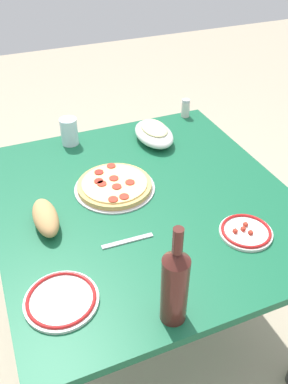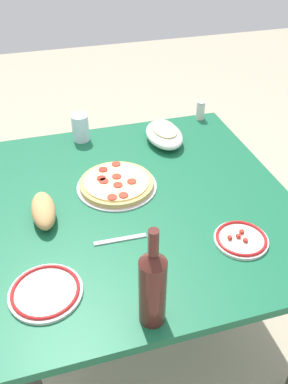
{
  "view_description": "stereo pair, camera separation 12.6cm",
  "coord_description": "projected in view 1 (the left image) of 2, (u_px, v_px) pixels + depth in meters",
  "views": [
    {
      "loc": [
        -1.07,
        0.44,
        1.65
      ],
      "look_at": [
        0.0,
        0.0,
        0.76
      ],
      "focal_mm": 38.44,
      "sensor_mm": 36.0,
      "label": 1
    },
    {
      "loc": [
        -1.12,
        0.32,
        1.65
      ],
      "look_at": [
        0.0,
        0.0,
        0.76
      ],
      "focal_mm": 38.44,
      "sensor_mm": 36.0,
      "label": 2
    }
  ],
  "objects": [
    {
      "name": "ground_plane",
      "position": [
        144.0,
        321.0,
        1.93
      ],
      "size": [
        8.0,
        8.0,
        0.0
      ],
      "primitive_type": "plane",
      "color": "tan",
      "rests_on": "ground"
    },
    {
      "name": "dining_table",
      "position": [
        144.0,
        223.0,
        1.55
      ],
      "size": [
        1.12,
        1.05,
        0.73
      ],
      "color": "#145938",
      "rests_on": "ground"
    },
    {
      "name": "pepperoni_pizza",
      "position": [
        115.0,
        186.0,
        1.52
      ],
      "size": [
        0.3,
        0.3,
        0.03
      ],
      "color": "#B7B7BC",
      "rests_on": "dining_table"
    },
    {
      "name": "baked_pasta_dish",
      "position": [
        154.0,
        133.0,
        1.78
      ],
      "size": [
        0.24,
        0.15,
        0.08
      ],
      "color": "white",
      "rests_on": "dining_table"
    },
    {
      "name": "wine_bottle",
      "position": [
        175.0,
        285.0,
        1.01
      ],
      "size": [
        0.07,
        0.07,
        0.31
      ],
      "color": "#471E19",
      "rests_on": "dining_table"
    },
    {
      "name": "water_glass",
      "position": [
        69.0,
        131.0,
        1.75
      ],
      "size": [
        0.07,
        0.07,
        0.12
      ],
      "primitive_type": "cylinder",
      "color": "silver",
      "rests_on": "dining_table"
    },
    {
      "name": "side_plate_near",
      "position": [
        61.0,
        300.0,
        1.11
      ],
      "size": [
        0.21,
        0.21,
        0.02
      ],
      "color": "white",
      "rests_on": "dining_table"
    },
    {
      "name": "side_plate_far",
      "position": [
        246.0,
        231.0,
        1.33
      ],
      "size": [
        0.17,
        0.17,
        0.02
      ],
      "color": "white",
      "rests_on": "dining_table"
    },
    {
      "name": "bread_loaf",
      "position": [
        46.0,
        217.0,
        1.34
      ],
      "size": [
        0.19,
        0.08,
        0.07
      ],
      "primitive_type": "ellipsoid",
      "color": "tan",
      "rests_on": "dining_table"
    },
    {
      "name": "spice_shaker",
      "position": [
        186.0,
        108.0,
        1.97
      ],
      "size": [
        0.04,
        0.04,
        0.09
      ],
      "color": "silver",
      "rests_on": "dining_table"
    },
    {
      "name": "fork_left",
      "position": [
        128.0,
        241.0,
        1.3
      ],
      "size": [
        0.02,
        0.17,
        0.0
      ],
      "primitive_type": "cube",
      "rotation": [
        0.0,
        0.0,
        1.54
      ],
      "color": "#B7B7BC",
      "rests_on": "dining_table"
    }
  ]
}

